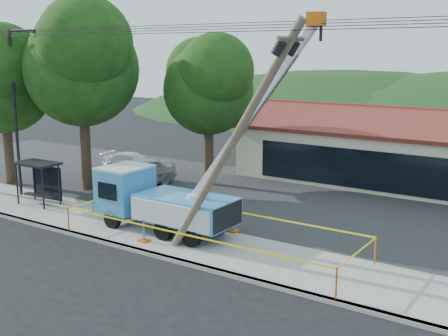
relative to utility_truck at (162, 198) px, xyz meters
name	(u,v)px	position (x,y,z in m)	size (l,w,h in m)	color
ground	(156,286)	(3.44, -4.49, -1.60)	(120.00, 120.00, 0.00)	black
curb	(193,265)	(3.44, -2.39, -1.53)	(60.00, 0.25, 0.15)	gray
sidewalk	(221,250)	(3.44, -0.49, -1.53)	(60.00, 4.00, 0.15)	gray
parking_lot	(308,206)	(3.44, 7.51, -1.55)	(60.00, 12.00, 0.10)	#28282B
strip_mall	(430,156)	(7.44, 15.49, 0.28)	(22.50, 8.53, 4.67)	beige
streetlight	(17,101)	(-10.34, 0.51, 3.70)	(2.13, 0.22, 9.00)	black
tree_west_near	(81,58)	(-8.56, 3.51, 5.92)	(7.56, 6.72, 10.80)	#332316
tree_west_far	(3,75)	(-13.56, 2.01, 4.94)	(6.84, 6.08, 9.48)	#332316
tree_lot	(208,81)	(-3.56, 8.51, 4.61)	(6.30, 5.60, 8.94)	#332316
hill_west	(347,114)	(-11.56, 50.51, -1.60)	(78.40, 56.00, 28.00)	#1A3D16
utility_truck	(162,198)	(0.00, 0.00, 0.00)	(10.62, 3.55, 9.04)	black
leaning_pole	(238,133)	(4.64, -1.18, 3.38)	(5.76, 1.75, 8.96)	brown
bus_shelter	(40,173)	(-8.06, -0.09, 0.15)	(2.34, 1.48, 2.21)	black
caution_tape	(209,227)	(2.87, -0.54, -0.65)	(12.56, 3.70, 1.07)	#CF540B
car_silver	(139,188)	(-6.59, 5.64, -1.60)	(1.93, 4.80, 1.64)	#A8ABAF
car_white	(133,173)	(-9.77, 8.60, -1.60)	(1.71, 4.20, 1.22)	white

